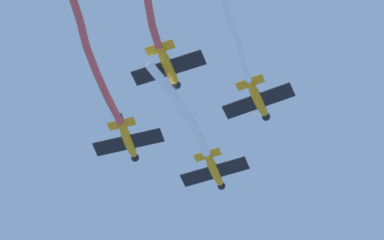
% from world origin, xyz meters
% --- Properties ---
extents(airplane_lead, '(6.37, 6.84, 1.92)m').
position_xyz_m(airplane_lead, '(-10.18, -1.61, 80.58)').
color(airplane_lead, orange).
extents(smoke_trail_lead, '(11.52, 8.83, 2.59)m').
position_xyz_m(smoke_trail_lead, '(-3.02, 4.48, 79.67)').
color(smoke_trail_lead, white).
extents(airplane_left_wing, '(6.71, 6.52, 1.92)m').
position_xyz_m(airplane_left_wing, '(0.11, -2.09, 80.18)').
color(airplane_left_wing, orange).
extents(smoke_trail_left_wing, '(17.37, 20.18, 1.36)m').
position_xyz_m(smoke_trail_left_wing, '(10.72, 9.26, 79.89)').
color(smoke_trail_left_wing, '#DB4C4C').
extents(airplane_right_wing, '(6.22, 7.04, 1.92)m').
position_xyz_m(airplane_right_wing, '(-9.71, 8.68, 80.88)').
color(airplane_right_wing, orange).
extents(smoke_trail_right_wing, '(11.60, 10.50, 2.72)m').
position_xyz_m(smoke_trail_right_wing, '(-2.26, 15.47, 81.90)').
color(smoke_trail_right_wing, white).
extents(airplane_slot, '(6.37, 6.84, 1.92)m').
position_xyz_m(airplane_slot, '(0.57, 8.20, 80.38)').
color(airplane_slot, orange).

